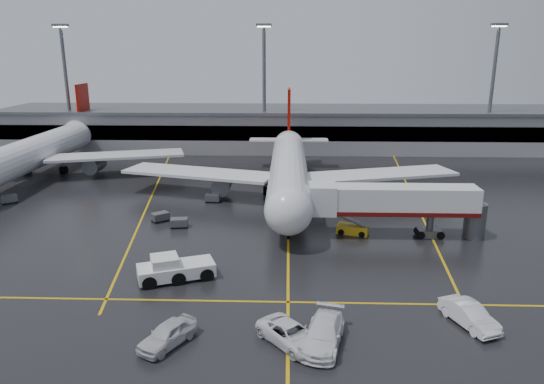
{
  "coord_description": "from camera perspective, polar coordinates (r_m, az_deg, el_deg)",
  "views": [
    {
      "loc": [
        -0.11,
        -60.29,
        20.45
      ],
      "look_at": [
        -2.0,
        -2.0,
        4.0
      ],
      "focal_mm": 33.24,
      "sensor_mm": 36.0,
      "label": 1
    }
  ],
  "objects": [
    {
      "name": "baggage_cart_c",
      "position": [
        70.71,
        -6.73,
        -0.64
      ],
      "size": [
        2.06,
        1.4,
        1.12
      ],
      "color": "#595B60",
      "rests_on": "ground"
    },
    {
      "name": "service_van_c",
      "position": [
        42.57,
        21.43,
        -12.81
      ],
      "size": [
        3.71,
        5.61,
        1.75
      ],
      "primitive_type": "imported",
      "rotation": [
        0.0,
        0.0,
        0.39
      ],
      "color": "white",
      "rests_on": "ground"
    },
    {
      "name": "baggage_cart_e",
      "position": [
        78.72,
        -27.61,
        -0.67
      ],
      "size": [
        2.38,
        2.23,
        1.12
      ],
      "color": "#595B60",
      "rests_on": "ground"
    },
    {
      "name": "pushback_tractor",
      "position": [
        47.76,
        -11.05,
        -8.61
      ],
      "size": [
        7.47,
        5.07,
        2.48
      ],
      "color": "silver",
      "rests_on": "ground"
    },
    {
      "name": "second_airliner",
      "position": [
        93.49,
        -24.87,
        4.28
      ],
      "size": [
        48.8,
        45.6,
        14.1
      ],
      "color": "silver",
      "rests_on": "ground"
    },
    {
      "name": "light_mast_left",
      "position": [
        111.86,
        -22.28,
        11.55
      ],
      "size": [
        3.0,
        1.2,
        25.45
      ],
      "color": "#595B60",
      "rests_on": "ground"
    },
    {
      "name": "light_mast_mid",
      "position": [
        102.58,
        -0.9,
        12.41
      ],
      "size": [
        3.0,
        1.2,
        25.45
      ],
      "color": "#595B60",
      "rests_on": "ground"
    },
    {
      "name": "service_van_d",
      "position": [
        38.21,
        -11.73,
        -15.48
      ],
      "size": [
        4.22,
        5.28,
        1.69
      ],
      "primitive_type": "imported",
      "rotation": [
        0.0,
        0.0,
        -0.53
      ],
      "color": "silver",
      "rests_on": "ground"
    },
    {
      "name": "baggage_cart_a",
      "position": [
        61.28,
        -10.48,
        -3.4
      ],
      "size": [
        2.14,
        1.53,
        1.12
      ],
      "color": "#595B60",
      "rests_on": "ground"
    },
    {
      "name": "jet_bridge",
      "position": [
        57.99,
        13.7,
        -1.26
      ],
      "size": [
        19.9,
        3.4,
        6.05
      ],
      "color": "silver",
      "rests_on": "ground"
    },
    {
      "name": "light_mast_right",
      "position": [
        110.03,
        23.73,
        11.35
      ],
      "size": [
        3.0,
        1.2,
        25.45
      ],
      "color": "#595B60",
      "rests_on": "ground"
    },
    {
      "name": "terminal",
      "position": [
        109.41,
        1.91,
        7.27
      ],
      "size": [
        122.0,
        19.0,
        8.6
      ],
      "color": "gray",
      "rests_on": "ground"
    },
    {
      "name": "service_van_b",
      "position": [
        37.63,
        5.88,
        -15.64
      ],
      "size": [
        3.91,
        6.62,
        1.8
      ],
      "primitive_type": "imported",
      "rotation": [
        0.0,
        0.0,
        -0.24
      ],
      "color": "white",
      "rests_on": "ground"
    },
    {
      "name": "main_airliner",
      "position": [
        71.84,
        1.9,
        2.68
      ],
      "size": [
        48.8,
        45.6,
        14.1
      ],
      "color": "silver",
      "rests_on": "ground"
    },
    {
      "name": "service_van_a",
      "position": [
        37.57,
        2.15,
        -15.82
      ],
      "size": [
        5.66,
        5.99,
        1.57
      ],
      "primitive_type": "imported",
      "rotation": [
        0.0,
        0.0,
        0.71
      ],
      "color": "white",
      "rests_on": "ground"
    },
    {
      "name": "ground",
      "position": [
        63.66,
        1.86,
        -2.99
      ],
      "size": [
        220.0,
        220.0,
        0.0
      ],
      "primitive_type": "plane",
      "color": "black",
      "rests_on": "ground"
    },
    {
      "name": "belt_loader",
      "position": [
        58.94,
        9.12,
        -4.18
      ],
      "size": [
        3.84,
        2.52,
        2.25
      ],
      "color": "gold",
      "rests_on": "ground"
    },
    {
      "name": "apron_line_left",
      "position": [
        75.85,
        -13.42,
        -0.32
      ],
      "size": [
        9.99,
        69.35,
        0.02
      ],
      "primitive_type": "cube",
      "rotation": [
        0.0,
        0.0,
        0.14
      ],
      "color": "gold",
      "rests_on": "ground"
    },
    {
      "name": "apron_line_stop",
      "position": [
        43.4,
        1.82,
        -12.35
      ],
      "size": [
        60.0,
        0.25,
        0.02
      ],
      "primitive_type": "cube",
      "color": "gold",
      "rests_on": "ground"
    },
    {
      "name": "apron_line_right",
      "position": [
        75.4,
        15.68,
        -0.58
      ],
      "size": [
        7.57,
        69.64,
        0.02
      ],
      "primitive_type": "cube",
      "rotation": [
        0.0,
        0.0,
        -0.1
      ],
      "color": "gold",
      "rests_on": "ground"
    },
    {
      "name": "baggage_cart_b",
      "position": [
        63.86,
        -12.55,
        -2.72
      ],
      "size": [
        2.37,
        2.27,
        1.12
      ],
      "color": "#595B60",
      "rests_on": "ground"
    },
    {
      "name": "apron_line_centre",
      "position": [
        63.66,
        1.86,
        -2.99
      ],
      "size": [
        0.25,
        90.0,
        0.02
      ],
      "primitive_type": "cube",
      "color": "gold",
      "rests_on": "ground"
    }
  ]
}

